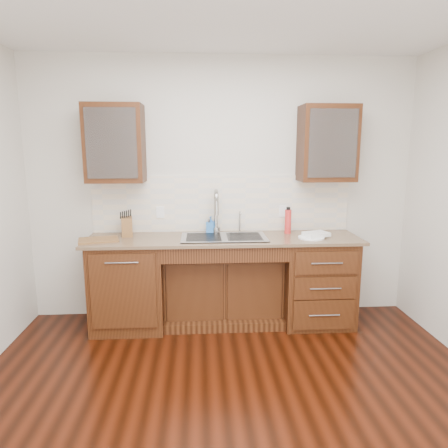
{
  "coord_description": "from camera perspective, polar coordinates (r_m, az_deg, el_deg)",
  "views": [
    {
      "loc": [
        -0.24,
        -2.43,
        1.79
      ],
      "look_at": [
        0.0,
        1.4,
        1.05
      ],
      "focal_mm": 32.0,
      "sensor_mm": 36.0,
      "label": 1
    }
  ],
  "objects": [
    {
      "name": "cutting_board",
      "position": [
        4.01,
        -17.49,
        -2.16
      ],
      "size": [
        0.42,
        0.34,
        0.02
      ],
      "primitive_type": "cube",
      "rotation": [
        0.0,
        0.0,
        0.26
      ],
      "color": "brown",
      "rests_on": "countertop"
    },
    {
      "name": "ground",
      "position": [
        3.06,
        1.8,
        -26.09
      ],
      "size": [
        4.0,
        3.5,
        0.1
      ],
      "primitive_type": "cube",
      "color": "#330F04"
    },
    {
      "name": "dish_towel",
      "position": [
        4.06,
        13.04,
        -1.41
      ],
      "size": [
        0.28,
        0.24,
        0.04
      ],
      "primitive_type": "cube",
      "rotation": [
        0.0,
        0.0,
        0.34
      ],
      "color": "silver",
      "rests_on": "plate"
    },
    {
      "name": "backsplash",
      "position": [
        4.22,
        -0.28,
        2.94
      ],
      "size": [
        2.7,
        0.02,
        0.59
      ],
      "primitive_type": "cube",
      "color": "beige",
      "rests_on": "wall_back"
    },
    {
      "name": "outlet_left",
      "position": [
        4.23,
        -9.1,
        1.66
      ],
      "size": [
        0.08,
        0.01,
        0.12
      ],
      "primitive_type": "cube",
      "color": "white",
      "rests_on": "backsplash"
    },
    {
      "name": "wall_front",
      "position": [
        0.81,
        15.39,
        -22.77
      ],
      "size": [
        4.0,
        0.1,
        2.7
      ],
      "primitive_type": "cube",
      "color": "beige",
      "rests_on": "ground"
    },
    {
      "name": "knife_block",
      "position": [
        4.13,
        -13.7,
        -0.34
      ],
      "size": [
        0.13,
        0.19,
        0.19
      ],
      "primitive_type": "cube",
      "rotation": [
        0.0,
        0.0,
        0.18
      ],
      "color": "olive",
      "rests_on": "countertop"
    },
    {
      "name": "wall_back",
      "position": [
        4.26,
        -0.33,
        4.99
      ],
      "size": [
        4.0,
        0.1,
        2.7
      ],
      "primitive_type": "cube",
      "color": "beige",
      "rests_on": "ground"
    },
    {
      "name": "upper_cabinet_right",
      "position": [
        4.21,
        14.53,
        11.05
      ],
      "size": [
        0.55,
        0.34,
        0.75
      ],
      "primitive_type": "cube",
      "color": "#593014",
      "rests_on": "wall_back"
    },
    {
      "name": "base_cabinet_right",
      "position": [
        4.27,
        12.93,
        -7.81
      ],
      "size": [
        0.7,
        0.62,
        0.88
      ],
      "primitive_type": "cube",
      "color": "#593014",
      "rests_on": "ground"
    },
    {
      "name": "upper_cabinet_left",
      "position": [
        4.09,
        -15.29,
        11.03
      ],
      "size": [
        0.55,
        0.34,
        0.75
      ],
      "primitive_type": "cube",
      "color": "#593014",
      "rests_on": "wall_back"
    },
    {
      "name": "sink",
      "position": [
        3.97,
        -0.01,
        -3.16
      ],
      "size": [
        0.84,
        0.46,
        0.19
      ],
      "primitive_type": "cube",
      "color": "#9E9EA5",
      "rests_on": "countertop"
    },
    {
      "name": "cup_right_b",
      "position": [
        4.26,
        16.42,
        10.21
      ],
      "size": [
        0.13,
        0.13,
        0.09
      ],
      "primitive_type": "imported",
      "rotation": [
        0.0,
        0.0,
        0.41
      ],
      "color": "white",
      "rests_on": "upper_cabinet_right"
    },
    {
      "name": "cup_right_a",
      "position": [
        4.18,
        12.95,
        10.45
      ],
      "size": [
        0.17,
        0.17,
        0.1
      ],
      "primitive_type": "imported",
      "rotation": [
        0.0,
        0.0,
        -0.43
      ],
      "color": "white",
      "rests_on": "upper_cabinet_right"
    },
    {
      "name": "cup_left_a",
      "position": [
        4.12,
        -17.21,
        10.21
      ],
      "size": [
        0.15,
        0.15,
        0.1
      ],
      "primitive_type": "imported",
      "rotation": [
        0.0,
        0.0,
        0.31
      ],
      "color": "white",
      "rests_on": "upper_cabinet_left"
    },
    {
      "name": "filter_tap",
      "position": [
        4.17,
        2.26,
        0.41
      ],
      "size": [
        0.02,
        0.02,
        0.24
      ],
      "primitive_type": "cylinder",
      "color": "#999993",
      "rests_on": "countertop"
    },
    {
      "name": "base_cabinet_center",
      "position": [
        4.22,
        -0.11,
        -9.03
      ],
      "size": [
        1.2,
        0.44,
        0.7
      ],
      "primitive_type": "cube",
      "color": "#593014",
      "rests_on": "ground"
    },
    {
      "name": "cup_left_b",
      "position": [
        4.07,
        -13.83,
        10.29
      ],
      "size": [
        0.11,
        0.11,
        0.08
      ],
      "primitive_type": "imported",
      "rotation": [
        0.0,
        0.0,
        -0.28
      ],
      "color": "white",
      "rests_on": "upper_cabinet_left"
    },
    {
      "name": "water_bottle",
      "position": [
        4.18,
        9.12,
        0.33
      ],
      "size": [
        0.07,
        0.07,
        0.25
      ],
      "primitive_type": "cylinder",
      "rotation": [
        0.0,
        0.0,
        0.08
      ],
      "color": "red",
      "rests_on": "countertop"
    },
    {
      "name": "faucet",
      "position": [
        4.13,
        -1.17,
        1.44
      ],
      "size": [
        0.04,
        0.04,
        0.4
      ],
      "primitive_type": "cylinder",
      "color": "#999993",
      "rests_on": "countertop"
    },
    {
      "name": "countertop",
      "position": [
        3.97,
        -0.02,
        -2.13
      ],
      "size": [
        2.7,
        0.65,
        0.03
      ],
      "primitive_type": "cube",
      "color": "#84705B",
      "rests_on": "base_cabinet_left"
    },
    {
      "name": "soap_bottle",
      "position": [
        4.16,
        -1.9,
        -0.09
      ],
      "size": [
        0.1,
        0.1,
        0.17
      ],
      "primitive_type": "imported",
      "rotation": [
        0.0,
        0.0,
        -0.4
      ],
      "color": "#337CD6",
      "rests_on": "countertop"
    },
    {
      "name": "outlet_right",
      "position": [
        4.3,
        8.41,
        1.84
      ],
      "size": [
        0.08,
        0.01,
        0.12
      ],
      "primitive_type": "cube",
      "color": "white",
      "rests_on": "backsplash"
    },
    {
      "name": "base_cabinet_left",
      "position": [
        4.16,
        -13.35,
        -8.32
      ],
      "size": [
        0.7,
        0.62,
        0.88
      ],
      "primitive_type": "cube",
      "color": "#593014",
      "rests_on": "ground"
    },
    {
      "name": "plate",
      "position": [
        4.01,
        12.35,
        -1.9
      ],
      "size": [
        0.3,
        0.3,
        0.01
      ],
      "primitive_type": "cylinder",
      "rotation": [
        0.0,
        0.0,
        -0.19
      ],
      "color": "white",
      "rests_on": "countertop"
    }
  ]
}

